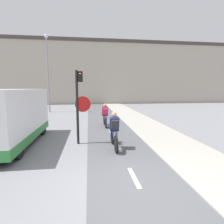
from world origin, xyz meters
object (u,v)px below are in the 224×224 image
cyclist_far (105,116)px  van (11,118)px  traffic_light_pole (79,99)px  street_lamp_far (48,66)px  cyclist_near (114,131)px

cyclist_far → van: (-4.30, -3.07, 0.47)m
cyclist_far → van: van is taller
traffic_light_pole → street_lamp_far: size_ratio=0.42×
street_lamp_far → cyclist_far: size_ratio=4.50×
cyclist_near → van: 4.43m
cyclist_far → cyclist_near: bearing=-90.2°
street_lamp_far → cyclist_far: bearing=-56.3°
cyclist_near → van: size_ratio=0.35×
traffic_light_pole → cyclist_near: size_ratio=1.80×
street_lamp_far → van: street_lamp_far is taller
cyclist_far → traffic_light_pole: bearing=-113.2°
cyclist_near → cyclist_far: bearing=89.8°
cyclist_near → street_lamp_far: bearing=113.2°
cyclist_far → van: size_ratio=0.33×
traffic_light_pole → street_lamp_far: 11.59m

